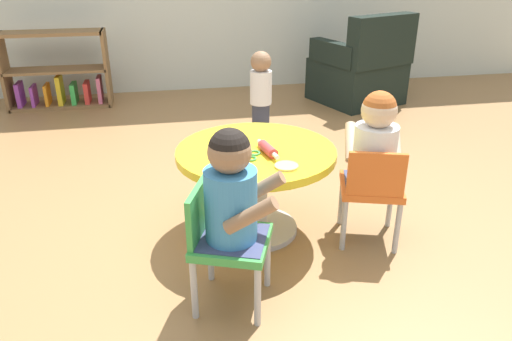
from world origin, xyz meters
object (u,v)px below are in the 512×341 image
(child_chair_left, at_px, (223,239))
(craft_scissors, at_px, (238,157))
(armchair_dark, at_px, (361,71))
(rolling_pin, at_px, (268,149))
(craft_table, at_px, (256,172))
(seated_child_right, at_px, (376,143))
(bookshelf_low, at_px, (58,75))
(seated_child_left, at_px, (232,191))
(child_chair_right, at_px, (372,188))
(toddler_standing, at_px, (261,91))

(child_chair_left, distance_m, craft_scissors, 0.50)
(armchair_dark, distance_m, rolling_pin, 2.63)
(craft_table, distance_m, armchair_dark, 2.58)
(seated_child_right, relative_size, bookshelf_low, 0.55)
(seated_child_right, bearing_deg, armchair_dark, 69.35)
(craft_scissors, bearing_deg, rolling_pin, 4.83)
(seated_child_left, bearing_deg, bookshelf_low, 110.88)
(child_chair_right, height_order, craft_scissors, child_chair_right)
(craft_scissors, bearing_deg, armchair_dark, 55.46)
(rolling_pin, xyz_separation_m, craft_scissors, (-0.15, -0.01, -0.02))
(child_chair_right, xyz_separation_m, seated_child_right, (0.01, 0.04, 0.23))
(bookshelf_low, height_order, armchair_dark, armchair_dark)
(toddler_standing, distance_m, craft_scissors, 1.59)
(toddler_standing, bearing_deg, craft_table, -102.34)
(child_chair_right, height_order, toddler_standing, toddler_standing)
(seated_child_left, xyz_separation_m, seated_child_right, (0.76, 0.38, 0.00))
(child_chair_left, distance_m, bookshelf_low, 3.29)
(seated_child_right, height_order, rolling_pin, seated_child_right)
(toddler_standing, bearing_deg, craft_scissors, -105.44)
(child_chair_right, xyz_separation_m, craft_scissors, (-0.65, 0.12, 0.17))
(seated_child_left, distance_m, seated_child_right, 0.85)
(toddler_standing, height_order, craft_scissors, toddler_standing)
(bookshelf_low, bearing_deg, toddler_standing, -32.97)
(craft_table, distance_m, seated_child_right, 0.61)
(craft_scissors, bearing_deg, craft_table, 38.57)
(craft_table, xyz_separation_m, child_chair_left, (-0.24, -0.53, -0.04))
(child_chair_left, height_order, seated_child_right, seated_child_right)
(bookshelf_low, bearing_deg, seated_child_right, -54.47)
(seated_child_right, distance_m, craft_scissors, 0.67)
(seated_child_right, bearing_deg, rolling_pin, 169.39)
(craft_table, relative_size, rolling_pin, 3.51)
(craft_table, relative_size, toddler_standing, 1.20)
(seated_child_left, bearing_deg, child_chair_left, 159.29)
(child_chair_left, height_order, toddler_standing, toddler_standing)
(bookshelf_low, distance_m, rolling_pin, 2.99)
(craft_table, bearing_deg, child_chair_right, -20.69)
(child_chair_left, xyz_separation_m, seated_child_right, (0.80, 0.36, 0.23))
(child_chair_left, height_order, armchair_dark, armchair_dark)
(child_chair_left, xyz_separation_m, armchair_dark, (1.67, 2.68, 0.00))
(craft_scissors, bearing_deg, child_chair_right, -10.53)
(craft_table, distance_m, child_chair_right, 0.59)
(child_chair_left, height_order, child_chair_right, same)
(craft_table, distance_m, rolling_pin, 0.17)
(seated_child_right, distance_m, toddler_standing, 1.64)
(seated_child_right, height_order, armchair_dark, armchair_dark)
(child_chair_left, xyz_separation_m, bookshelf_low, (-1.14, 3.08, -0.01))
(seated_child_left, xyz_separation_m, child_chair_right, (0.75, 0.34, -0.23))
(toddler_standing, bearing_deg, child_chair_left, -105.66)
(child_chair_left, relative_size, child_chair_right, 1.00)
(child_chair_left, relative_size, bookshelf_low, 0.58)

